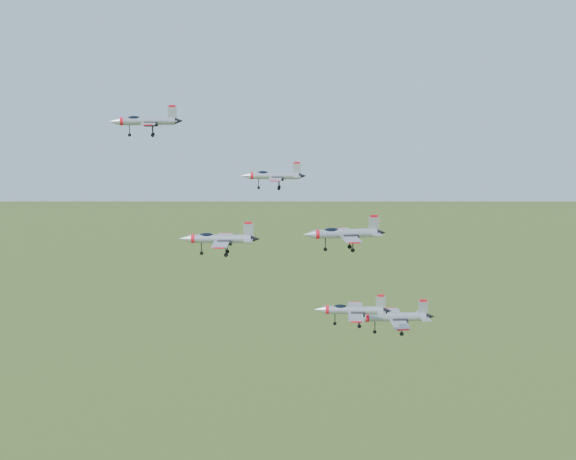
{
  "coord_description": "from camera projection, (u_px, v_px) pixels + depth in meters",
  "views": [
    {
      "loc": [
        14.68,
        -128.12,
        168.28
      ],
      "look_at": [
        5.65,
        -0.64,
        141.74
      ],
      "focal_mm": 50.0,
      "sensor_mm": 36.0,
      "label": 1
    }
  ],
  "objects": [
    {
      "name": "jet_right_low",
      "position": [
        352.0,
        310.0,
        123.4
      ],
      "size": [
        12.01,
        9.85,
        3.22
      ],
      "rotation": [
        0.0,
        0.0,
        0.01
      ],
      "color": "#989CA4"
    },
    {
      "name": "jet_trail",
      "position": [
        393.0,
        317.0,
        131.94
      ],
      "size": [
        13.71,
        11.42,
        3.66
      ],
      "rotation": [
        0.0,
        0.0,
        0.12
      ],
      "color": "#989CA4"
    },
    {
      "name": "jet_left_low",
      "position": [
        344.0,
        233.0,
        132.68
      ],
      "size": [
        14.02,
        11.79,
        3.76
      ],
      "rotation": [
        0.0,
        0.0,
        0.2
      ],
      "color": "#989CA4"
    },
    {
      "name": "jet_right_high",
      "position": [
        219.0,
        239.0,
        118.76
      ],
      "size": [
        12.07,
        9.96,
        3.23
      ],
      "rotation": [
        0.0,
        0.0,
        0.05
      ],
      "color": "#989CA4"
    },
    {
      "name": "jet_left_high",
      "position": [
        273.0,
        176.0,
        131.79
      ],
      "size": [
        10.86,
        8.95,
        2.9
      ],
      "rotation": [
        0.0,
        0.0,
        0.04
      ],
      "color": "#989CA4"
    },
    {
      "name": "jet_lead",
      "position": [
        145.0,
        121.0,
        144.48
      ],
      "size": [
        13.32,
        11.2,
        3.58
      ],
      "rotation": [
        0.0,
        0.0,
        0.2
      ],
      "color": "#989CA4"
    }
  ]
}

